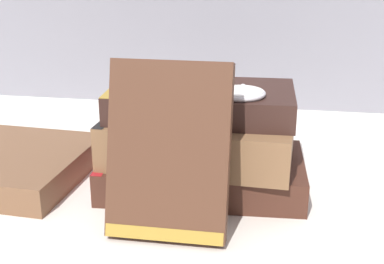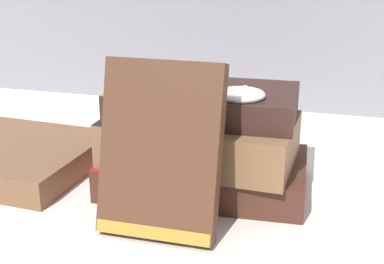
{
  "view_description": "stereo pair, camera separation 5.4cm",
  "coord_description": "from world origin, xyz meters",
  "px_view_note": "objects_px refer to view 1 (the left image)",
  "views": [
    {
      "loc": [
        0.12,
        -0.49,
        0.26
      ],
      "look_at": [
        0.03,
        0.03,
        0.07
      ],
      "focal_mm": 50.0,
      "sensor_mm": 36.0,
      "label": 1
    },
    {
      "loc": [
        0.17,
        -0.48,
        0.26
      ],
      "look_at": [
        0.03,
        0.03,
        0.07
      ],
      "focal_mm": 50.0,
      "sensor_mm": 36.0,
      "label": 2
    }
  ],
  "objects_px": {
    "pocket_watch": "(241,93)",
    "book_flat_middle": "(194,138)",
    "book_flat_bottom": "(198,172)",
    "book_leaning_front": "(169,156)",
    "reading_glasses": "(145,143)",
    "book_flat_top": "(197,101)"
  },
  "relations": [
    {
      "from": "pocket_watch",
      "to": "book_flat_middle",
      "type": "bearing_deg",
      "value": 164.09
    },
    {
      "from": "book_flat_bottom",
      "to": "book_flat_middle",
      "type": "relative_size",
      "value": 1.11
    },
    {
      "from": "book_leaning_front",
      "to": "pocket_watch",
      "type": "distance_m",
      "value": 0.11
    },
    {
      "from": "reading_glasses",
      "to": "pocket_watch",
      "type": "bearing_deg",
      "value": -26.97
    },
    {
      "from": "book_flat_middle",
      "to": "book_leaning_front",
      "type": "height_order",
      "value": "book_leaning_front"
    },
    {
      "from": "book_flat_bottom",
      "to": "book_flat_top",
      "type": "height_order",
      "value": "book_flat_top"
    },
    {
      "from": "pocket_watch",
      "to": "reading_glasses",
      "type": "height_order",
      "value": "pocket_watch"
    },
    {
      "from": "book_flat_bottom",
      "to": "book_leaning_front",
      "type": "distance_m",
      "value": 0.12
    },
    {
      "from": "book_flat_middle",
      "to": "pocket_watch",
      "type": "relative_size",
      "value": 3.87
    },
    {
      "from": "book_flat_bottom",
      "to": "pocket_watch",
      "type": "height_order",
      "value": "pocket_watch"
    },
    {
      "from": "book_flat_middle",
      "to": "book_flat_top",
      "type": "bearing_deg",
      "value": 86.13
    },
    {
      "from": "reading_glasses",
      "to": "book_leaning_front",
      "type": "bearing_deg",
      "value": -51.88
    },
    {
      "from": "book_flat_bottom",
      "to": "book_leaning_front",
      "type": "height_order",
      "value": "book_leaning_front"
    },
    {
      "from": "book_flat_bottom",
      "to": "book_leaning_front",
      "type": "relative_size",
      "value": 1.4
    },
    {
      "from": "book_flat_top",
      "to": "book_leaning_front",
      "type": "distance_m",
      "value": 0.11
    },
    {
      "from": "book_flat_top",
      "to": "book_flat_bottom",
      "type": "bearing_deg",
      "value": -64.16
    },
    {
      "from": "book_flat_middle",
      "to": "book_leaning_front",
      "type": "relative_size",
      "value": 1.26
    },
    {
      "from": "book_flat_middle",
      "to": "book_flat_top",
      "type": "distance_m",
      "value": 0.04
    },
    {
      "from": "book_flat_bottom",
      "to": "book_flat_top",
      "type": "bearing_deg",
      "value": 114.71
    },
    {
      "from": "book_leaning_front",
      "to": "reading_glasses",
      "type": "height_order",
      "value": "book_leaning_front"
    },
    {
      "from": "book_flat_bottom",
      "to": "book_flat_top",
      "type": "distance_m",
      "value": 0.08
    },
    {
      "from": "book_flat_middle",
      "to": "book_flat_bottom",
      "type": "bearing_deg",
      "value": 56.35
    }
  ]
}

